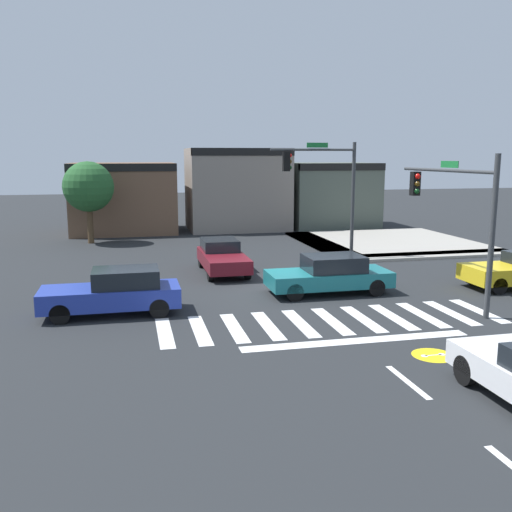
% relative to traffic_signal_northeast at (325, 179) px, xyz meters
% --- Properties ---
extents(ground_plane, '(120.00, 120.00, 0.00)m').
position_rel_traffic_signal_northeast_xyz_m(ground_plane, '(-3.43, -5.98, -4.07)').
color(ground_plane, '#232628').
extents(crosswalk_near, '(11.03, 3.00, 0.01)m').
position_rel_traffic_signal_northeast_xyz_m(crosswalk_near, '(-3.43, -10.48, -4.06)').
color(crosswalk_near, silver).
rests_on(crosswalk_near, ground_plane).
extents(bike_detector_marking, '(1.12, 1.12, 0.01)m').
position_rel_traffic_signal_northeast_xyz_m(bike_detector_marking, '(-1.92, -14.02, -4.07)').
color(bike_detector_marking, yellow).
rests_on(bike_detector_marking, ground_plane).
extents(curb_corner_northeast, '(10.00, 10.60, 0.15)m').
position_rel_traffic_signal_northeast_xyz_m(curb_corner_northeast, '(5.06, 3.44, -3.99)').
color(curb_corner_northeast, '#9E998E').
rests_on(curb_corner_northeast, ground_plane).
extents(storefront_row, '(21.56, 5.61, 5.72)m').
position_rel_traffic_signal_northeast_xyz_m(storefront_row, '(-2.72, 12.64, -1.50)').
color(storefront_row, brown).
rests_on(storefront_row, ground_plane).
extents(traffic_signal_northeast, '(4.45, 0.32, 5.89)m').
position_rel_traffic_signal_northeast_xyz_m(traffic_signal_northeast, '(0.00, 0.00, 0.00)').
color(traffic_signal_northeast, '#383A3D').
rests_on(traffic_signal_northeast, ground_plane).
extents(traffic_signal_southeast, '(0.32, 6.02, 5.28)m').
position_rel_traffic_signal_northeast_xyz_m(traffic_signal_southeast, '(1.58, -8.94, -0.46)').
color(traffic_signal_southeast, '#383A3D').
rests_on(traffic_signal_southeast, ground_plane).
extents(car_teal, '(4.69, 1.89, 1.47)m').
position_rel_traffic_signal_northeast_xyz_m(car_teal, '(-2.22, -6.98, -3.33)').
color(car_teal, '#196B70').
rests_on(car_teal, ground_plane).
extents(car_blue, '(4.52, 1.72, 1.53)m').
position_rel_traffic_signal_northeast_xyz_m(car_blue, '(-10.20, -8.13, -3.31)').
color(car_blue, '#23389E').
rests_on(car_blue, ground_plane).
extents(car_maroon, '(1.81, 4.45, 1.41)m').
position_rel_traffic_signal_northeast_xyz_m(car_maroon, '(-5.59, -2.16, -3.35)').
color(car_maroon, maroon).
rests_on(car_maroon, ground_plane).
extents(roadside_tree, '(3.00, 3.00, 4.90)m').
position_rel_traffic_signal_northeast_xyz_m(roadside_tree, '(-11.93, 8.02, -0.70)').
color(roadside_tree, '#4C3823').
rests_on(roadside_tree, ground_plane).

